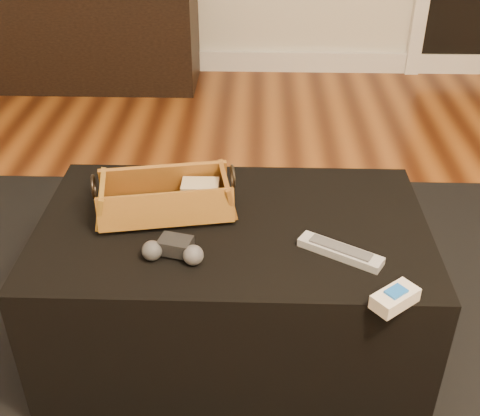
{
  "coord_description": "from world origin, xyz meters",
  "views": [
    {
      "loc": [
        -0.08,
        -0.85,
        1.3
      ],
      "look_at": [
        -0.12,
        0.4,
        0.49
      ],
      "focal_mm": 45.0,
      "sensor_mm": 36.0,
      "label": 1
    }
  ],
  "objects_px": {
    "media_cabinet": "(69,35)",
    "silver_remote": "(340,251)",
    "ottoman": "(233,286)",
    "wicker_basket": "(165,199)",
    "game_controller": "(174,250)",
    "tv_remote": "(159,208)",
    "cream_gadget": "(395,298)"
  },
  "relations": [
    {
      "from": "media_cabinet",
      "to": "silver_remote",
      "type": "relative_size",
      "value": 7.11
    },
    {
      "from": "ottoman",
      "to": "wicker_basket",
      "type": "xyz_separation_m",
      "value": [
        -0.18,
        0.05,
        0.25
      ]
    },
    {
      "from": "ottoman",
      "to": "media_cabinet",
      "type": "bearing_deg",
      "value": 115.9
    },
    {
      "from": "game_controller",
      "to": "ottoman",
      "type": "bearing_deg",
      "value": 48.88
    },
    {
      "from": "media_cabinet",
      "to": "tv_remote",
      "type": "bearing_deg",
      "value": -68.2
    },
    {
      "from": "wicker_basket",
      "to": "game_controller",
      "type": "distance_m",
      "value": 0.2
    },
    {
      "from": "wicker_basket",
      "to": "silver_remote",
      "type": "relative_size",
      "value": 1.9
    },
    {
      "from": "wicker_basket",
      "to": "silver_remote",
      "type": "distance_m",
      "value": 0.47
    },
    {
      "from": "wicker_basket",
      "to": "game_controller",
      "type": "xyz_separation_m",
      "value": [
        0.05,
        -0.2,
        -0.02
      ]
    },
    {
      "from": "ottoman",
      "to": "game_controller",
      "type": "distance_m",
      "value": 0.31
    },
    {
      "from": "ottoman",
      "to": "silver_remote",
      "type": "bearing_deg",
      "value": -25.73
    },
    {
      "from": "wicker_basket",
      "to": "game_controller",
      "type": "relative_size",
      "value": 2.5
    },
    {
      "from": "tv_remote",
      "to": "silver_remote",
      "type": "height_order",
      "value": "tv_remote"
    },
    {
      "from": "wicker_basket",
      "to": "cream_gadget",
      "type": "distance_m",
      "value": 0.63
    },
    {
      "from": "tv_remote",
      "to": "wicker_basket",
      "type": "relative_size",
      "value": 0.49
    },
    {
      "from": "ottoman",
      "to": "silver_remote",
      "type": "height_order",
      "value": "silver_remote"
    },
    {
      "from": "ottoman",
      "to": "wicker_basket",
      "type": "distance_m",
      "value": 0.31
    },
    {
      "from": "ottoman",
      "to": "tv_remote",
      "type": "xyz_separation_m",
      "value": [
        -0.19,
        0.03,
        0.23
      ]
    },
    {
      "from": "silver_remote",
      "to": "game_controller",
      "type": "bearing_deg",
      "value": -176.43
    },
    {
      "from": "wicker_basket",
      "to": "tv_remote",
      "type": "bearing_deg",
      "value": -132.88
    },
    {
      "from": "game_controller",
      "to": "silver_remote",
      "type": "bearing_deg",
      "value": 3.57
    },
    {
      "from": "cream_gadget",
      "to": "silver_remote",
      "type": "bearing_deg",
      "value": 119.56
    },
    {
      "from": "media_cabinet",
      "to": "ottoman",
      "type": "xyz_separation_m",
      "value": [
        1.01,
        -2.09,
        -0.06
      ]
    },
    {
      "from": "tv_remote",
      "to": "media_cabinet",
      "type": "bearing_deg",
      "value": 95.55
    },
    {
      "from": "ottoman",
      "to": "game_controller",
      "type": "xyz_separation_m",
      "value": [
        -0.13,
        -0.15,
        0.23
      ]
    },
    {
      "from": "tv_remote",
      "to": "wicker_basket",
      "type": "bearing_deg",
      "value": 30.87
    },
    {
      "from": "silver_remote",
      "to": "cream_gadget",
      "type": "bearing_deg",
      "value": -60.44
    },
    {
      "from": "game_controller",
      "to": "wicker_basket",
      "type": "bearing_deg",
      "value": 102.86
    },
    {
      "from": "tv_remote",
      "to": "game_controller",
      "type": "relative_size",
      "value": 1.23
    },
    {
      "from": "tv_remote",
      "to": "silver_remote",
      "type": "relative_size",
      "value": 0.93
    },
    {
      "from": "wicker_basket",
      "to": "cream_gadget",
      "type": "xyz_separation_m",
      "value": [
        0.53,
        -0.34,
        -0.02
      ]
    },
    {
      "from": "wicker_basket",
      "to": "silver_remote",
      "type": "xyz_separation_m",
      "value": [
        0.44,
        -0.17,
        -0.03
      ]
    }
  ]
}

